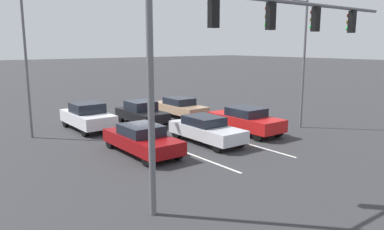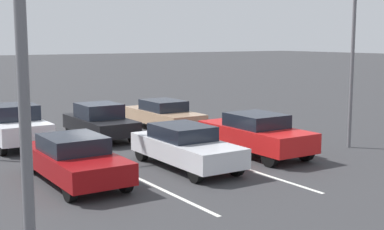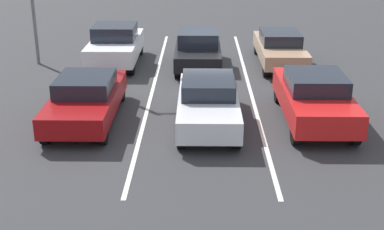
# 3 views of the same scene
# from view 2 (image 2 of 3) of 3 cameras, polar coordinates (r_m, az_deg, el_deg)

# --- Properties ---
(ground_plane) EXTENTS (240.00, 240.00, 0.00)m
(ground_plane) POSITION_cam_2_polar(r_m,az_deg,el_deg) (22.67, -9.20, -2.61)
(ground_plane) COLOR #333335
(lane_stripe_left_divider) EXTENTS (0.12, 16.55, 0.01)m
(lane_stripe_left_divider) POSITION_cam_2_polar(r_m,az_deg,el_deg) (21.46, -2.45, -3.10)
(lane_stripe_left_divider) COLOR silver
(lane_stripe_left_divider) RESTS_ON ground_plane
(lane_stripe_center_divider) EXTENTS (0.12, 16.55, 0.01)m
(lane_stripe_center_divider) POSITION_cam_2_polar(r_m,az_deg,el_deg) (19.95, -11.15, -4.11)
(lane_stripe_center_divider) COLOR silver
(lane_stripe_center_divider) RESTS_ON ground_plane
(car_red_leftlane_front) EXTENTS (1.87, 4.66, 1.51)m
(car_red_leftlane_front) POSITION_cam_2_polar(r_m,az_deg,el_deg) (19.50, 6.79, -1.96)
(car_red_leftlane_front) COLOR red
(car_red_leftlane_front) RESTS_ON ground_plane
(car_maroon_rightlane_front) EXTENTS (1.84, 4.68, 1.38)m
(car_maroon_rightlane_front) POSITION_cam_2_polar(r_m,az_deg,el_deg) (16.10, -12.50, -4.54)
(car_maroon_rightlane_front) COLOR maroon
(car_maroon_rightlane_front) RESTS_ON ground_plane
(car_silver_midlane_front) EXTENTS (1.75, 4.51, 1.39)m
(car_silver_midlane_front) POSITION_cam_2_polar(r_m,az_deg,el_deg) (17.45, -0.72, -3.33)
(car_silver_midlane_front) COLOR silver
(car_silver_midlane_front) RESTS_ON ground_plane
(car_tan_leftlane_second) EXTENTS (1.75, 4.73, 1.39)m
(car_tan_leftlane_second) POSITION_cam_2_polar(r_m,az_deg,el_deg) (24.67, -3.05, 0.07)
(car_tan_leftlane_second) COLOR tan
(car_tan_leftlane_second) RESTS_ON ground_plane
(car_black_midlane_second) EXTENTS (1.80, 4.08, 1.50)m
(car_black_midlane_second) POSITION_cam_2_polar(r_m,az_deg,el_deg) (22.71, -9.80, -0.67)
(car_black_midlane_second) COLOR black
(car_black_midlane_second) RESTS_ON ground_plane
(car_white_rightlane_second) EXTENTS (1.93, 4.34, 1.64)m
(car_white_rightlane_second) POSITION_cam_2_polar(r_m,az_deg,el_deg) (22.09, -18.52, -1.03)
(car_white_rightlane_second) COLOR silver
(car_white_rightlane_second) RESTS_ON ground_plane
(street_lamp_left_shoulder) EXTENTS (2.05, 0.24, 7.72)m
(street_lamp_left_shoulder) POSITION_cam_2_polar(r_m,az_deg,el_deg) (21.09, 16.45, 8.63)
(street_lamp_left_shoulder) COLOR slate
(street_lamp_left_shoulder) RESTS_ON ground_plane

